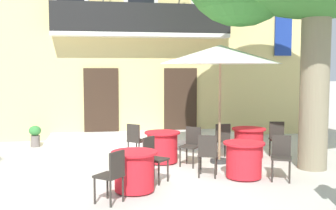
{
  "coord_description": "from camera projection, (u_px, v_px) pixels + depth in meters",
  "views": [
    {
      "loc": [
        -1.26,
        -8.47,
        2.29
      ],
      "look_at": [
        0.65,
        2.55,
        1.3
      ],
      "focal_mm": 44.31,
      "sensor_mm": 36.0,
      "label": 1
    }
  ],
  "objects": [
    {
      "name": "cafe_chair_near_tree_1",
      "position": [
        191.0,
        143.0,
        9.73
      ],
      "size": [
        0.56,
        0.56,
        0.91
      ],
      "color": "#2D2823",
      "rests_on": "ground"
    },
    {
      "name": "cafe_table_middle",
      "position": [
        244.0,
        160.0,
        8.63
      ],
      "size": [
        0.86,
        0.86,
        0.76
      ],
      "color": "red",
      "rests_on": "ground"
    },
    {
      "name": "cafe_table_front",
      "position": [
        249.0,
        142.0,
        10.65
      ],
      "size": [
        0.86,
        0.86,
        0.76
      ],
      "color": "red",
      "rests_on": "ground"
    },
    {
      "name": "cafe_table_near_tree",
      "position": [
        162.0,
        147.0,
        10.05
      ],
      "size": [
        0.86,
        0.86,
        0.76
      ],
      "color": "red",
      "rests_on": "ground"
    },
    {
      "name": "ground_planter_left",
      "position": [
        35.0,
        135.0,
        12.12
      ],
      "size": [
        0.35,
        0.35,
        0.62
      ],
      "color": "slate",
      "rests_on": "ground"
    },
    {
      "name": "cafe_chair_front_0",
      "position": [
        222.0,
        138.0,
        10.44
      ],
      "size": [
        0.4,
        0.4,
        0.91
      ],
      "color": "#2D2823",
      "rests_on": "ground"
    },
    {
      "name": "cafe_chair_far_side_0",
      "position": [
        112.0,
        173.0,
        6.99
      ],
      "size": [
        0.56,
        0.56,
        0.91
      ],
      "color": "#2D2823",
      "rests_on": "ground"
    },
    {
      "name": "cafe_chair_far_side_1",
      "position": [
        153.0,
        156.0,
        8.35
      ],
      "size": [
        0.56,
        0.56,
        0.91
      ],
      "color": "#2D2823",
      "rests_on": "ground"
    },
    {
      "name": "cafe_chair_near_tree_0",
      "position": [
        136.0,
        139.0,
        10.39
      ],
      "size": [
        0.57,
        0.57,
        0.91
      ],
      "color": "#2D2823",
      "rests_on": "ground"
    },
    {
      "name": "cafe_chair_front_1",
      "position": [
        277.0,
        137.0,
        10.69
      ],
      "size": [
        0.47,
        0.47,
        0.91
      ],
      "color": "#2D2823",
      "rests_on": "ground"
    },
    {
      "name": "cafe_table_far_side",
      "position": [
        134.0,
        171.0,
        7.68
      ],
      "size": [
        0.86,
        0.86,
        0.76
      ],
      "color": "red",
      "rests_on": "ground"
    },
    {
      "name": "cafe_umbrella",
      "position": [
        220.0,
        55.0,
        9.87
      ],
      "size": [
        2.9,
        2.9,
        2.85
      ],
      "color": "#997A56",
      "rests_on": "ground"
    },
    {
      "name": "cafe_chair_middle_0",
      "position": [
        208.0,
        153.0,
        8.68
      ],
      "size": [
        0.51,
        0.51,
        0.91
      ],
      "color": "#2D2823",
      "rests_on": "ground"
    },
    {
      "name": "ground_plane",
      "position": [
        158.0,
        177.0,
        8.73
      ],
      "size": [
        120.0,
        120.0,
        0.0
      ],
      "primitive_type": "plane",
      "color": "beige"
    },
    {
      "name": "entrance_step_platform",
      "position": [
        145.0,
        139.0,
        12.65
      ],
      "size": [
        5.78,
        2.07,
        0.25
      ],
      "primitive_type": "cube",
      "color": "silver",
      "rests_on": "ground"
    },
    {
      "name": "building_facade",
      "position": [
        135.0,
        29.0,
        15.29
      ],
      "size": [
        13.0,
        5.09,
        7.5
      ],
      "color": "#DBC67F",
      "rests_on": "ground"
    },
    {
      "name": "cafe_chair_middle_1",
      "position": [
        281.0,
        154.0,
        8.5
      ],
      "size": [
        0.53,
        0.53,
        0.91
      ],
      "color": "#2D2823",
      "rests_on": "ground"
    }
  ]
}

